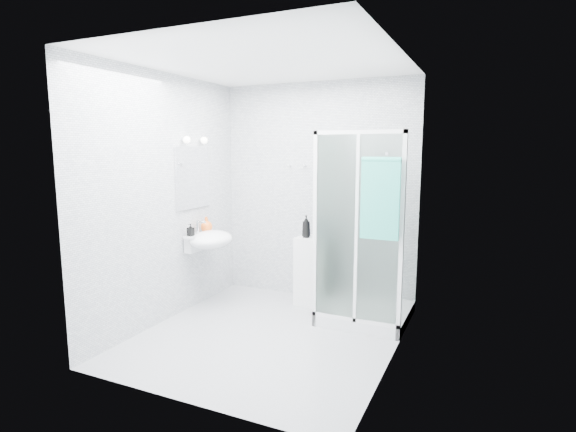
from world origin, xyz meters
The scene contains 12 objects.
room centered at (0.00, 0.00, 1.30)m, with size 2.40×2.60×2.60m.
shower_enclosure centered at (0.67, 0.77, 0.45)m, with size 0.90×0.95×2.00m.
wall_basin centered at (-0.99, 0.45, 0.80)m, with size 0.46×0.56×0.35m.
mirror centered at (-1.19, 0.45, 1.50)m, with size 0.02×0.60×0.70m, color white.
vanity_lights centered at (-1.14, 0.45, 1.92)m, with size 0.10×0.40×0.08m.
wall_hooks centered at (-0.25, 1.26, 1.62)m, with size 0.23×0.06×0.03m.
storage_cabinet centered at (0.05, 1.04, 0.40)m, with size 0.36×0.37×0.81m.
hand_towel centered at (0.98, 0.36, 1.39)m, with size 0.36×0.05×0.77m.
shampoo_bottle_a centered at (-0.01, 0.99, 0.94)m, with size 0.10×0.10×0.26m, color black.
shampoo_bottle_b centered at (0.12, 1.04, 0.92)m, with size 0.10×0.10×0.22m, color #0A1C40.
soap_dispenser_orange centered at (-1.10, 0.56, 0.95)m, with size 0.14×0.14×0.18m, color orange.
soap_dispenser_black centered at (-1.11, 0.28, 0.93)m, with size 0.06×0.06×0.14m, color black.
Camera 1 is at (1.92, -3.74, 1.83)m, focal length 28.00 mm.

